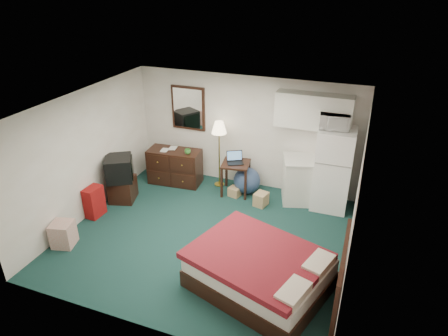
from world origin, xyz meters
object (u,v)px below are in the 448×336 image
at_px(dresser, 175,166).
at_px(bed, 259,271).
at_px(kitchen_counter, 304,181).
at_px(tv_stand, 123,189).
at_px(desk, 236,178).
at_px(suitcase, 94,202).
at_px(floor_lamp, 219,154).
at_px(fridge, 333,169).

relative_size(dresser, bed, 0.61).
xyz_separation_m(kitchen_counter, tv_stand, (-3.61, -1.32, -0.22)).
bearing_deg(desk, dresser, 172.28).
xyz_separation_m(kitchen_counter, suitcase, (-3.78, -2.05, -0.16)).
bearing_deg(floor_lamp, fridge, -1.22).
height_order(bed, tv_stand, bed).
relative_size(dresser, floor_lamp, 0.77).
bearing_deg(floor_lamp, suitcase, -131.86).
relative_size(floor_lamp, desk, 2.10).
bearing_deg(desk, floor_lamp, 146.37).
relative_size(kitchen_counter, fridge, 0.55).
bearing_deg(dresser, kitchen_counter, -0.41).
relative_size(fridge, bed, 0.88).
bearing_deg(suitcase, floor_lamp, 50.52).
xyz_separation_m(desk, kitchen_counter, (1.45, 0.19, 0.11)).
distance_m(floor_lamp, suitcase, 2.82).
xyz_separation_m(bed, suitcase, (-3.64, 0.79, 0.00)).
bearing_deg(dresser, desk, -3.69).
bearing_deg(tv_stand, suitcase, -119.46).
relative_size(desk, suitcase, 1.16).
xyz_separation_m(dresser, kitchen_counter, (2.92, 0.22, 0.07)).
height_order(dresser, fridge, fridge).
bearing_deg(bed, dresser, 154.46).
xyz_separation_m(floor_lamp, bed, (1.77, -2.87, -0.46)).
relative_size(dresser, tv_stand, 2.18).
xyz_separation_m(floor_lamp, desk, (0.47, -0.22, -0.40)).
bearing_deg(bed, desk, 134.14).
height_order(dresser, tv_stand, dresser).
xyz_separation_m(fridge, tv_stand, (-4.17, -1.29, -0.61)).
bearing_deg(bed, suitcase, -174.37).
relative_size(fridge, tv_stand, 3.15).
distance_m(dresser, fridge, 3.51).
relative_size(dresser, desk, 1.62).
bearing_deg(suitcase, bed, -9.88).
distance_m(floor_lamp, bed, 3.40).
height_order(dresser, suitcase, dresser).
distance_m(kitchen_counter, suitcase, 4.31).
bearing_deg(fridge, floor_lamp, 177.97).
bearing_deg(fridge, tv_stand, -163.62).
relative_size(floor_lamp, suitcase, 2.44).
relative_size(dresser, suitcase, 1.88).
distance_m(desk, tv_stand, 2.44).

